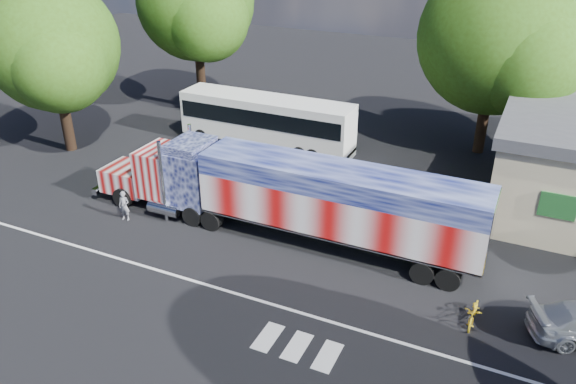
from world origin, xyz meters
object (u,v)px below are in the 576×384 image
at_px(tree_ne_a, 499,38).
at_px(tree_nw_a, 197,2).
at_px(coach_bus, 266,122).
at_px(bicycle, 474,313).
at_px(semi_truck, 289,195).
at_px(tree_w_a, 53,46).
at_px(woman, 124,206).

bearing_deg(tree_ne_a, tree_nw_a, -179.54).
distance_m(coach_bus, bicycle, 19.83).
bearing_deg(tree_nw_a, semi_truck, -45.83).
relative_size(tree_w_a, tree_ne_a, 0.90).
height_order(semi_truck, woman, semi_truck).
bearing_deg(tree_w_a, bicycle, -13.98).
bearing_deg(coach_bus, tree_ne_a, 21.32).
height_order(tree_w_a, tree_nw_a, tree_nw_a).
bearing_deg(tree_nw_a, bicycle, -36.80).
bearing_deg(semi_truck, tree_w_a, 167.83).
bearing_deg(tree_ne_a, bicycle, -82.94).
xyz_separation_m(coach_bus, tree_w_a, (-11.47, -5.89, 5.07)).
bearing_deg(tree_ne_a, woman, -132.05).
xyz_separation_m(semi_truck, tree_nw_a, (-14.21, 14.62, 5.90)).
xyz_separation_m(woman, bicycle, (17.45, -0.75, -0.32)).
bearing_deg(tree_w_a, tree_ne_a, 24.12).
xyz_separation_m(semi_truck, coach_bus, (-6.11, 9.68, -0.47)).
bearing_deg(bicycle, tree_nw_a, 145.27).
relative_size(bicycle, tree_nw_a, 0.14).
relative_size(tree_w_a, tree_nw_a, 0.88).
relative_size(bicycle, tree_ne_a, 0.15).
bearing_deg(tree_ne_a, semi_truck, -115.33).
bearing_deg(semi_truck, bicycle, -17.37).
distance_m(woman, bicycle, 17.47).
bearing_deg(woman, coach_bus, 71.33).
relative_size(woman, bicycle, 0.88).
bearing_deg(woman, semi_truck, 6.10).
bearing_deg(woman, bicycle, -10.80).
bearing_deg(tree_ne_a, coach_bus, -158.68).
bearing_deg(bicycle, semi_truck, 164.69).
xyz_separation_m(woman, tree_w_a, (-9.32, 5.92, 6.04)).
distance_m(bicycle, tree_w_a, 28.31).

